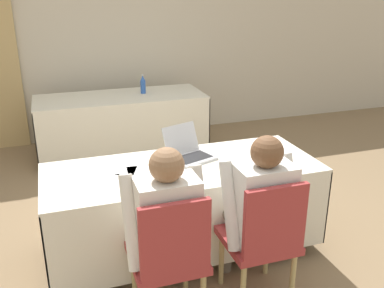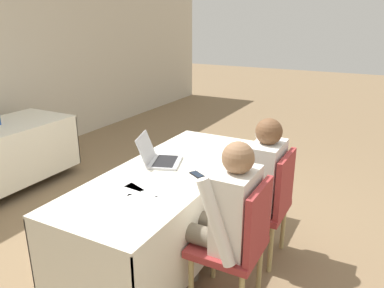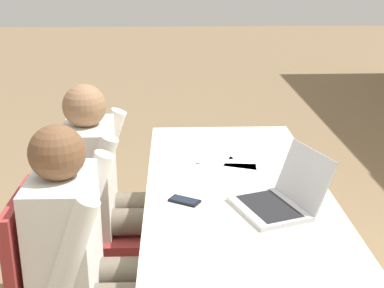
# 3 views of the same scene
# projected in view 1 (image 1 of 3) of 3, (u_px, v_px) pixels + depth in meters

# --- Properties ---
(ground_plane) EXTENTS (24.00, 24.00, 0.00)m
(ground_plane) POSITION_uv_depth(u_px,v_px,m) (184.00, 251.00, 3.41)
(ground_plane) COLOR #846B4C
(wall_back) EXTENTS (12.00, 0.06, 2.70)m
(wall_back) POSITION_uv_depth(u_px,v_px,m) (114.00, 37.00, 5.64)
(wall_back) COLOR beige
(wall_back) RESTS_ON ground_plane
(conference_table_near) EXTENTS (2.03, 0.81, 0.73)m
(conference_table_near) POSITION_uv_depth(u_px,v_px,m) (183.00, 187.00, 3.21)
(conference_table_near) COLOR silver
(conference_table_near) RESTS_ON ground_plane
(conference_table_far) EXTENTS (2.03, 0.81, 0.73)m
(conference_table_far) POSITION_uv_depth(u_px,v_px,m) (121.00, 110.00, 5.24)
(conference_table_far) COLOR silver
(conference_table_far) RESTS_ON ground_plane
(laptop) EXTENTS (0.40, 0.41, 0.24)m
(laptop) POSITION_uv_depth(u_px,v_px,m) (189.00, 152.00, 3.30)
(laptop) COLOR #B7B7BC
(laptop) RESTS_ON conference_table_near
(cell_phone) EXTENTS (0.12, 0.14, 0.01)m
(cell_phone) POSITION_uv_depth(u_px,v_px,m) (196.00, 178.00, 2.95)
(cell_phone) COLOR black
(cell_phone) RESTS_ON conference_table_near
(paper_beside_laptop) EXTENTS (0.24, 0.31, 0.00)m
(paper_beside_laptop) POSITION_uv_depth(u_px,v_px,m) (143.00, 174.00, 3.04)
(paper_beside_laptop) COLOR white
(paper_beside_laptop) RESTS_ON conference_table_near
(paper_centre_table) EXTENTS (0.29, 0.35, 0.00)m
(paper_centre_table) POSITION_uv_depth(u_px,v_px,m) (115.00, 185.00, 2.87)
(paper_centre_table) COLOR white
(paper_centre_table) RESTS_ON conference_table_near
(paper_left_edge) EXTENTS (0.30, 0.35, 0.00)m
(paper_left_edge) POSITION_uv_depth(u_px,v_px,m) (123.00, 167.00, 3.15)
(paper_left_edge) COLOR white
(paper_left_edge) RESTS_ON conference_table_near
(water_bottle) EXTENTS (0.06, 0.06, 0.24)m
(water_bottle) POSITION_uv_depth(u_px,v_px,m) (143.00, 85.00, 5.27)
(water_bottle) COLOR #2D5BB7
(water_bottle) RESTS_ON conference_table_far
(chair_near_left) EXTENTS (0.44, 0.44, 0.90)m
(chair_near_left) POSITION_uv_depth(u_px,v_px,m) (170.00, 255.00, 2.51)
(chair_near_left) COLOR tan
(chair_near_left) RESTS_ON ground_plane
(chair_near_right) EXTENTS (0.44, 0.44, 0.90)m
(chair_near_right) POSITION_uv_depth(u_px,v_px,m) (264.00, 237.00, 2.70)
(chair_near_right) COLOR tan
(chair_near_right) RESTS_ON ground_plane
(person_checkered_shirt) EXTENTS (0.50, 0.52, 1.16)m
(person_checkered_shirt) POSITION_uv_depth(u_px,v_px,m) (165.00, 223.00, 2.55)
(person_checkered_shirt) COLOR #665B4C
(person_checkered_shirt) RESTS_ON ground_plane
(person_white_shirt) EXTENTS (0.50, 0.52, 1.16)m
(person_white_shirt) POSITION_uv_depth(u_px,v_px,m) (257.00, 207.00, 2.73)
(person_white_shirt) COLOR #665B4C
(person_white_shirt) RESTS_ON ground_plane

